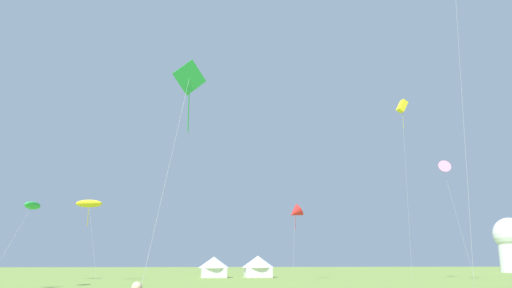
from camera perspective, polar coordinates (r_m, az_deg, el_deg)
name	(u,v)px	position (r m, az deg, el deg)	size (l,w,h in m)	color
kite_yellow_box	(402,107)	(66.43, 16.22, 4.08)	(1.91, 2.56, 22.15)	yellow
kite_green_diamond	(189,81)	(31.01, -7.59, 7.05)	(3.26, 2.80, 14.15)	green
kite_green_parafoil	(33,206)	(48.32, -23.98, -6.39)	(3.17, 3.43, 7.34)	green
kite_yellow_parafoil	(89,204)	(62.46, -18.38, -6.43)	(3.41, 2.55, 9.35)	yellow
kite_red_delta	(295,213)	(66.39, 4.45, -7.74)	(2.26, 2.47, 9.45)	red
kite_pink_delta	(443,169)	(65.22, 20.43, -2.62)	(2.84, 2.28, 14.05)	pink
festival_tent_left	(214,266)	(70.90, -4.79, -13.60)	(4.27, 4.27, 2.77)	white
festival_tent_right	(258,265)	(71.42, 0.23, -13.58)	(4.46, 4.46, 2.90)	white
observatory_dome	(511,242)	(114.76, 26.88, -9.83)	(6.40, 6.40, 10.80)	white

